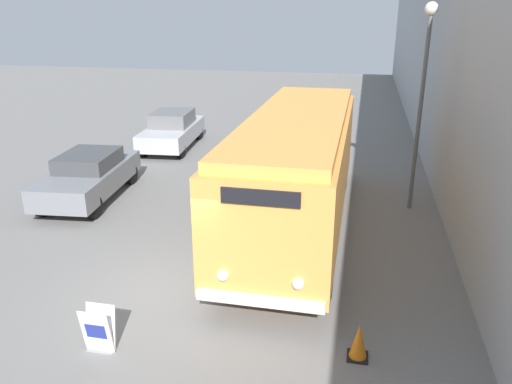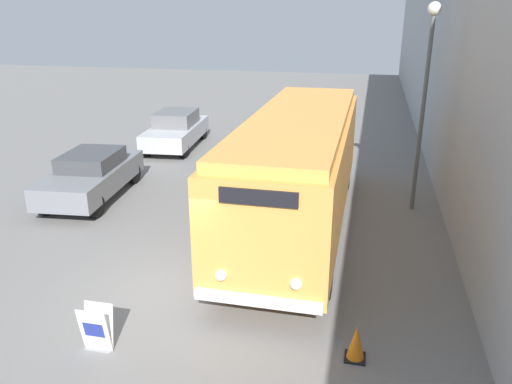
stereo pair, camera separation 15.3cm
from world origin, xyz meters
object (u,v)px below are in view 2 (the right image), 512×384
Objects in this scene: parked_car_mid at (176,130)px; traffic_cone at (356,342)px; parked_car_near at (92,175)px; vintage_bus at (299,165)px; sign_board at (97,329)px; streetlamp at (426,79)px.

traffic_cone is at bearing -61.90° from parked_car_mid.
parked_car_mid reaches higher than parked_car_near.
vintage_bus reaches higher than parked_car_near.
sign_board is 4.47m from traffic_cone.
parked_car_mid is at bearing 81.99° from parked_car_near.
streetlamp is (5.78, 8.13, 3.42)m from sign_board.
sign_board is (-2.60, -6.06, -1.36)m from vintage_bus.
traffic_cone is (8.18, -12.54, -0.45)m from parked_car_mid.
parked_car_mid reaches higher than traffic_cone.
streetlamp reaches higher than sign_board.
vintage_bus is 14.92× the size of traffic_cone.
sign_board is 13.83m from parked_car_mid.
streetlamp reaches higher than parked_car_mid.
vintage_bus is 6.73m from sign_board.
vintage_bus is at bearing -12.37° from parked_car_near.
sign_board is 1.30× the size of traffic_cone.
traffic_cone is (-1.37, -7.38, -3.51)m from streetlamp.
streetlamp is 11.28m from parked_car_mid.
parked_car_mid is (-9.54, 5.16, -3.07)m from streetlamp.
vintage_bus is 2.13× the size of parked_car_near.
vintage_bus reaches higher than traffic_cone.
vintage_bus is at bearing 66.79° from sign_board.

